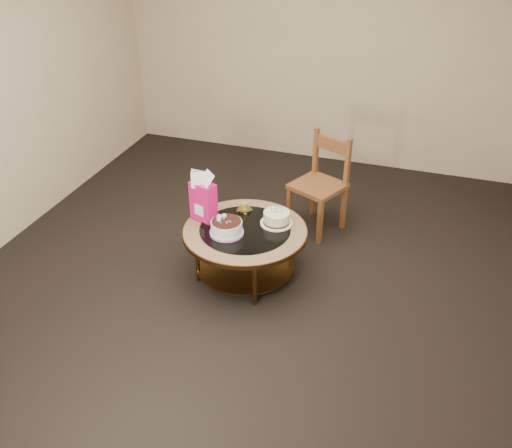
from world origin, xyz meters
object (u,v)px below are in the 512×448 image
(decorated_cake, at_px, (226,228))
(gift_bag, at_px, (203,196))
(coffee_table, at_px, (245,237))
(cream_cake, at_px, (277,218))
(dining_chair, at_px, (321,184))

(decorated_cake, bearing_deg, gift_bag, 148.64)
(coffee_table, distance_m, cream_cake, 0.30)
(cream_cake, relative_size, gift_bag, 0.63)
(coffee_table, relative_size, cream_cake, 3.82)
(gift_bag, relative_size, dining_chair, 0.46)
(gift_bag, bearing_deg, cream_cake, 30.44)
(decorated_cake, height_order, dining_chair, dining_chair)
(decorated_cake, distance_m, cream_cake, 0.43)
(decorated_cake, bearing_deg, cream_cake, 38.98)
(cream_cake, bearing_deg, coffee_table, -143.41)
(decorated_cake, height_order, cream_cake, cream_cake)
(coffee_table, distance_m, decorated_cake, 0.21)
(coffee_table, height_order, cream_cake, cream_cake)
(coffee_table, xyz_separation_m, cream_cake, (0.22, 0.16, 0.13))
(coffee_table, distance_m, dining_chair, 1.04)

